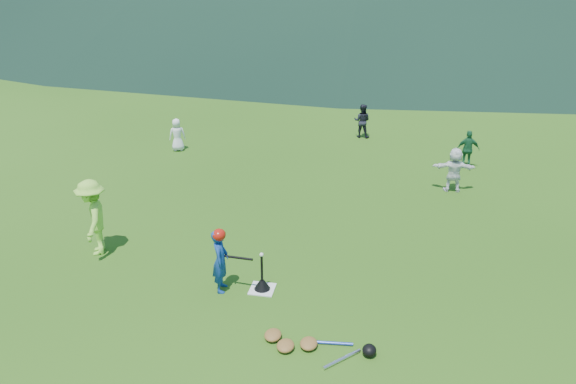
% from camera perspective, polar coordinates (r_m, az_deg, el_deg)
% --- Properties ---
extents(ground, '(120.00, 120.00, 0.00)m').
position_cam_1_polar(ground, '(10.53, -2.63, -9.86)').
color(ground, '#275112').
rests_on(ground, ground).
extents(home_plate, '(0.45, 0.45, 0.02)m').
position_cam_1_polar(home_plate, '(10.53, -2.63, -9.82)').
color(home_plate, silver).
rests_on(home_plate, ground).
extents(baseball, '(0.08, 0.08, 0.08)m').
position_cam_1_polar(baseball, '(10.15, -2.71, -6.38)').
color(baseball, white).
rests_on(baseball, batting_tee).
extents(batter_child, '(0.35, 0.48, 1.22)m').
position_cam_1_polar(batter_child, '(10.28, -6.88, -6.95)').
color(batter_child, navy).
rests_on(batter_child, ground).
extents(adult_coach, '(0.93, 1.18, 1.60)m').
position_cam_1_polar(adult_coach, '(12.00, -19.18, -2.45)').
color(adult_coach, '#96DF41').
rests_on(adult_coach, ground).
extents(fielder_a, '(0.58, 0.50, 1.01)m').
position_cam_1_polar(fielder_a, '(17.73, -11.19, 5.72)').
color(fielder_a, white).
rests_on(fielder_a, ground).
extents(fielder_b, '(0.59, 0.48, 1.12)m').
position_cam_1_polar(fielder_b, '(18.83, 7.53, 7.18)').
color(fielder_b, black).
rests_on(fielder_b, ground).
extents(fielder_c, '(0.67, 0.34, 1.10)m').
position_cam_1_polar(fielder_c, '(16.77, 17.81, 4.14)').
color(fielder_c, '#1B5C33').
rests_on(fielder_c, ground).
extents(fielder_d, '(1.10, 0.41, 1.17)m').
position_cam_1_polar(fielder_d, '(14.99, 16.53, 2.18)').
color(fielder_d, white).
rests_on(fielder_d, ground).
extents(batting_tee, '(0.30, 0.30, 0.68)m').
position_cam_1_polar(batting_tee, '(10.46, -2.64, -9.27)').
color(batting_tee, black).
rests_on(batting_tee, home_plate).
extents(batter_gear, '(0.73, 0.26, 0.58)m').
position_cam_1_polar(batter_gear, '(10.03, -6.88, -4.53)').
color(batter_gear, '#AC150B').
rests_on(batter_gear, ground).
extents(equipment_pile, '(1.80, 0.77, 0.19)m').
position_cam_1_polar(equipment_pile, '(9.16, 2.11, -15.18)').
color(equipment_pile, olive).
rests_on(equipment_pile, ground).
extents(outfield_fence, '(70.07, 0.08, 1.33)m').
position_cam_1_polar(outfield_fence, '(36.95, 7.84, 15.37)').
color(outfield_fence, gray).
rests_on(outfield_fence, ground).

